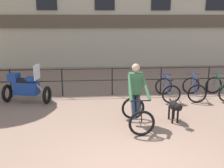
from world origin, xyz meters
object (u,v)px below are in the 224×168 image
at_px(parked_bicycle_mid_right, 220,88).
at_px(parked_motorcycle, 26,87).
at_px(parked_bicycle_near_lamp, 167,89).
at_px(parked_bicycle_mid_left, 194,89).
at_px(dog, 175,107).
at_px(cyclist_with_bike, 136,99).

bearing_deg(parked_bicycle_mid_right, parked_motorcycle, -0.47).
xyz_separation_m(parked_bicycle_near_lamp, parked_bicycle_mid_left, (0.99, 0.00, 0.00)).
xyz_separation_m(dog, parked_motorcycle, (-4.60, 2.07, 0.10)).
relative_size(dog, parked_bicycle_mid_left, 0.74).
bearing_deg(parked_bicycle_near_lamp, dog, 80.22).
relative_size(cyclist_with_bike, dog, 1.91).
xyz_separation_m(parked_motorcycle, parked_bicycle_mid_right, (6.96, 0.05, -0.20)).
distance_m(parked_bicycle_near_lamp, parked_bicycle_mid_left, 0.99).
bearing_deg(parked_bicycle_mid_right, parked_bicycle_mid_left, -0.86).
height_order(cyclist_with_bike, parked_bicycle_mid_left, cyclist_with_bike).
bearing_deg(cyclist_with_bike, parked_bicycle_mid_left, 38.90).
relative_size(cyclist_with_bike, parked_bicycle_mid_right, 1.52).
bearing_deg(parked_bicycle_near_lamp, parked_motorcycle, 1.17).
height_order(cyclist_with_bike, dog, cyclist_with_bike).
relative_size(parked_motorcycle, parked_bicycle_mid_left, 1.40).
bearing_deg(parked_bicycle_mid_left, cyclist_with_bike, 50.91).
relative_size(cyclist_with_bike, parked_motorcycle, 1.01).
bearing_deg(parked_bicycle_near_lamp, cyclist_with_bike, 56.36).
bearing_deg(dog, cyclist_with_bike, -177.49).
xyz_separation_m(cyclist_with_bike, parked_bicycle_near_lamp, (1.51, 2.21, -0.41)).
bearing_deg(parked_bicycle_mid_left, parked_bicycle_near_lamp, 9.37).
height_order(dog, parked_motorcycle, parked_motorcycle).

